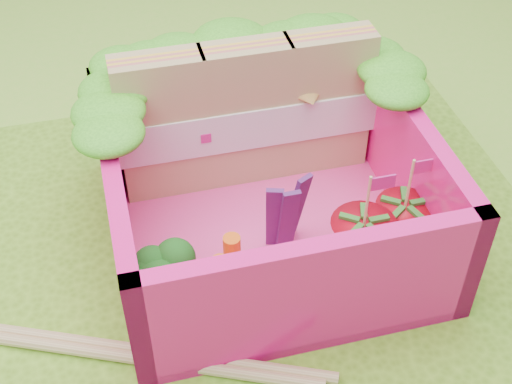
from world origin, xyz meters
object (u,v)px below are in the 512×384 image
object	(u,v)px
sandwich_stack	(247,115)
strawberry_left	(361,246)
strawberry_right	(401,226)
chopsticks	(40,340)
bento_box	(267,186)
broccoli	(160,277)

from	to	relation	value
sandwich_stack	strawberry_left	bearing A→B (deg)	-67.44
strawberry_right	chopsticks	xyz separation A→B (m)	(-1.49, -0.09, -0.15)
chopsticks	strawberry_right	bearing A→B (deg)	3.35
strawberry_left	strawberry_right	world-z (taller)	strawberry_left
bento_box	broccoli	world-z (taller)	bento_box
bento_box	chopsticks	world-z (taller)	bento_box
broccoli	strawberry_left	xyz separation A→B (m)	(0.80, -0.01, -0.04)
sandwich_stack	broccoli	xyz separation A→B (m)	(-0.51, -0.69, -0.16)
bento_box	sandwich_stack	xyz separation A→B (m)	(0.00, 0.36, 0.11)
strawberry_right	chopsticks	world-z (taller)	strawberry_right
broccoli	strawberry_left	bearing A→B (deg)	-0.52
bento_box	broccoli	size ratio (longest dim) A/B	4.22
bento_box	chopsticks	bearing A→B (deg)	-160.01
bento_box	strawberry_left	world-z (taller)	strawberry_left
strawberry_right	strawberry_left	bearing A→B (deg)	-160.53
strawberry_left	chopsticks	world-z (taller)	strawberry_left
sandwich_stack	chopsticks	size ratio (longest dim) A/B	0.59
sandwich_stack	broccoli	distance (m)	0.88
bento_box	chopsticks	size ratio (longest dim) A/B	0.62
chopsticks	broccoli	bearing A→B (deg)	2.60
sandwich_stack	strawberry_right	size ratio (longest dim) A/B	2.59
bento_box	broccoli	xyz separation A→B (m)	(-0.51, -0.34, -0.05)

